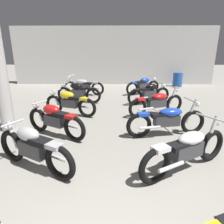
% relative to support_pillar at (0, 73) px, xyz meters
% --- Properties ---
extents(back_wall, '(12.93, 0.24, 3.60)m').
position_rel_support_pillar_xyz_m(back_wall, '(2.95, 7.98, 0.20)').
color(back_wall, '#BCBAB7').
rests_on(back_wall, ground).
extents(support_pillar, '(0.36, 0.36, 3.20)m').
position_rel_support_pillar_xyz_m(support_pillar, '(0.00, 0.00, 0.00)').
color(support_pillar, '#BCBAB7').
rests_on(support_pillar, ground).
extents(motorcycle_left_row_1, '(1.78, 1.04, 0.88)m').
position_rel_support_pillar_xyz_m(motorcycle_left_row_1, '(1.50, -1.92, -1.14)').
color(motorcycle_left_row_1, black).
rests_on(motorcycle_left_row_1, ground).
extents(motorcycle_left_row_2, '(1.77, 1.06, 0.88)m').
position_rel_support_pillar_xyz_m(motorcycle_left_row_2, '(1.46, -0.38, -1.14)').
color(motorcycle_left_row_2, black).
rests_on(motorcycle_left_row_2, ground).
extents(motorcycle_left_row_3, '(1.90, 0.77, 0.88)m').
position_rel_support_pillar_xyz_m(motorcycle_left_row_3, '(1.47, 1.35, -1.14)').
color(motorcycle_left_row_3, black).
rests_on(motorcycle_left_row_3, ground).
extents(motorcycle_left_row_4, '(1.95, 0.58, 0.88)m').
position_rel_support_pillar_xyz_m(motorcycle_left_row_4, '(1.46, 3.09, -1.14)').
color(motorcycle_left_row_4, black).
rests_on(motorcycle_left_row_4, ground).
extents(motorcycle_left_row_5, '(2.13, 0.80, 0.97)m').
position_rel_support_pillar_xyz_m(motorcycle_left_row_5, '(1.42, 4.70, -1.15)').
color(motorcycle_left_row_5, black).
rests_on(motorcycle_left_row_5, ground).
extents(motorcycle_right_row_1, '(1.93, 1.21, 0.97)m').
position_rel_support_pillar_xyz_m(motorcycle_right_row_1, '(4.36, -1.92, -1.15)').
color(motorcycle_right_row_1, black).
rests_on(motorcycle_right_row_1, ground).
extents(motorcycle_right_row_2, '(2.15, 0.75, 0.97)m').
position_rel_support_pillar_xyz_m(motorcycle_right_row_2, '(4.39, -0.33, -1.15)').
color(motorcycle_right_row_2, black).
rests_on(motorcycle_right_row_2, ground).
extents(motorcycle_right_row_3, '(2.04, 1.03, 0.97)m').
position_rel_support_pillar_xyz_m(motorcycle_right_row_3, '(4.49, 1.42, -1.15)').
color(motorcycle_right_row_3, black).
rests_on(motorcycle_right_row_3, ground).
extents(motorcycle_right_row_4, '(1.88, 0.82, 0.88)m').
position_rel_support_pillar_xyz_m(motorcycle_right_row_4, '(4.46, 2.92, -1.14)').
color(motorcycle_right_row_4, black).
rests_on(motorcycle_right_row_4, ground).
extents(motorcycle_right_row_5, '(1.81, 0.97, 0.88)m').
position_rel_support_pillar_xyz_m(motorcycle_right_row_5, '(4.47, 4.81, -1.14)').
color(motorcycle_right_row_5, black).
rests_on(motorcycle_right_row_5, ground).
extents(oil_drum, '(0.59, 0.59, 0.85)m').
position_rel_support_pillar_xyz_m(oil_drum, '(6.89, 7.06, -1.18)').
color(oil_drum, '#23519E').
rests_on(oil_drum, ground).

